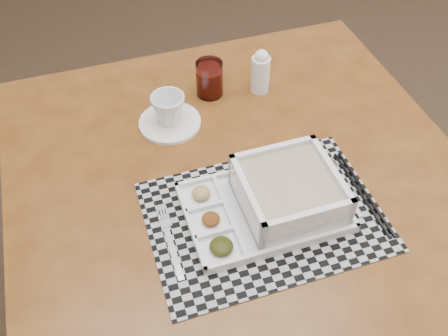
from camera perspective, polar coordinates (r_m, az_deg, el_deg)
The scene contains 11 objects.
floor at distance 1.93m, azimuth 13.74°, elevation -8.94°, with size 5.00×5.00×0.00m, color #2E2117.
dining_table at distance 1.16m, azimuth 1.88°, elevation -3.32°, with size 1.10×1.10×0.75m.
placemat at distance 1.03m, azimuth 4.62°, elevation -5.50°, with size 0.47×0.33×0.00m, color #96969D.
serving_tray at distance 1.01m, azimuth 6.56°, elevation -3.33°, with size 0.34×0.25×0.09m.
fork at distance 0.99m, azimuth -6.14°, elevation -8.01°, with size 0.03×0.19×0.00m.
spoon at distance 1.12m, azimuth 12.16°, elevation -0.17°, with size 0.04×0.18×0.01m.
chopsticks at distance 1.09m, azimuth 15.60°, elevation -2.76°, with size 0.04×0.24×0.01m.
saucer at distance 1.21m, azimuth -6.19°, elevation 5.18°, with size 0.15×0.15×0.01m, color white.
cup at distance 1.19m, azimuth -6.36°, elevation 6.70°, with size 0.08×0.08×0.08m, color white.
juice_glass at distance 1.27m, azimuth -1.67°, elevation 10.04°, with size 0.07×0.07×0.09m.
creamer_bottle at distance 1.28m, azimuth 4.20°, elevation 10.96°, with size 0.05×0.05×0.12m.
Camera 1 is at (-0.67, -0.91, 1.57)m, focal length 40.00 mm.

